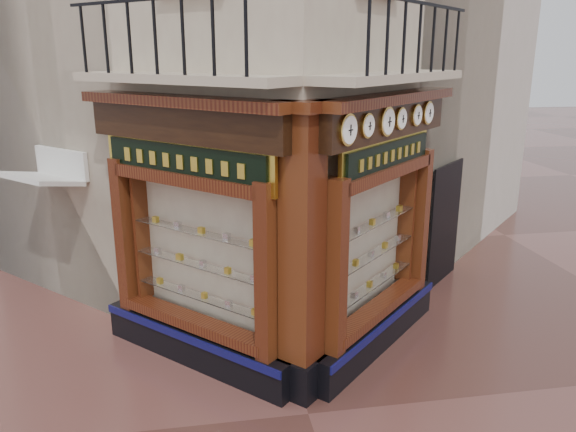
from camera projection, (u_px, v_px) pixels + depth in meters
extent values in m
plane|color=#4A2822|center=(308.00, 414.00, 7.30)|extent=(80.00, 80.00, 0.00)
cube|color=beige|center=(139.00, 12.00, 13.56)|extent=(11.31, 11.31, 11.00)
cube|color=beige|center=(338.00, 14.00, 14.35)|extent=(11.31, 11.31, 11.00)
cube|color=black|center=(195.00, 346.00, 8.45)|extent=(2.72, 2.72, 0.55)
cube|color=#0E0E46|center=(185.00, 338.00, 8.24)|extent=(2.50, 2.50, 0.12)
cube|color=#3B120A|center=(267.00, 273.00, 7.26)|extent=(0.37, 0.37, 2.45)
cube|color=#3B120A|center=(126.00, 235.00, 8.82)|extent=(0.37, 0.37, 2.45)
cube|color=beige|center=(206.00, 248.00, 8.30)|extent=(1.80, 1.80, 2.10)
cube|color=black|center=(184.00, 124.00, 7.55)|extent=(2.69, 2.69, 0.50)
cube|color=#3B120A|center=(179.00, 101.00, 7.41)|extent=(2.86, 2.86, 0.14)
cube|color=black|center=(377.00, 331.00, 8.91)|extent=(2.72, 2.72, 0.55)
cube|color=#0E0E46|center=(389.00, 322.00, 8.74)|extent=(2.50, 2.50, 0.12)
cube|color=#3B120A|center=(334.00, 269.00, 7.40)|extent=(0.37, 0.37, 2.45)
cube|color=#3B120A|center=(419.00, 220.00, 9.59)|extent=(0.37, 0.37, 2.45)
cube|color=beige|center=(362.00, 239.00, 8.68)|extent=(1.80, 1.80, 2.10)
cube|color=black|center=(387.00, 120.00, 8.00)|extent=(2.69, 2.69, 0.50)
cube|color=#3B120A|center=(392.00, 98.00, 7.87)|extent=(2.86, 2.86, 0.14)
cube|color=black|center=(301.00, 374.00, 7.70)|extent=(0.78, 0.78, 0.55)
cube|color=#3B120A|center=(302.00, 242.00, 7.16)|extent=(0.64, 0.64, 3.50)
cube|color=#3B120A|center=(303.00, 106.00, 6.69)|extent=(0.85, 0.85, 0.14)
cube|color=#C4B799|center=(177.00, 78.00, 7.31)|extent=(2.97, 2.97, 0.12)
cube|color=#C4B799|center=(395.00, 77.00, 7.78)|extent=(2.97, 2.97, 0.12)
cube|color=black|center=(422.00, 3.00, 7.34)|extent=(2.36, 2.36, 0.04)
cylinder|color=gold|center=(348.00, 130.00, 6.81)|extent=(0.32, 0.32, 0.40)
cylinder|color=white|center=(350.00, 130.00, 6.79)|extent=(0.26, 0.26, 0.34)
cube|color=black|center=(351.00, 130.00, 6.78)|extent=(0.02, 0.02, 0.13)
cube|color=black|center=(351.00, 130.00, 6.78)|extent=(0.08, 0.08, 0.01)
cylinder|color=gold|center=(367.00, 126.00, 7.20)|extent=(0.26, 0.26, 0.32)
cylinder|color=white|center=(369.00, 126.00, 7.18)|extent=(0.21, 0.21, 0.28)
cube|color=black|center=(370.00, 126.00, 7.18)|extent=(0.02, 0.02, 0.11)
cube|color=black|center=(370.00, 126.00, 7.18)|extent=(0.07, 0.07, 0.01)
cylinder|color=gold|center=(387.00, 122.00, 7.65)|extent=(0.32, 0.32, 0.41)
cylinder|color=white|center=(389.00, 122.00, 7.64)|extent=(0.26, 0.26, 0.35)
cube|color=black|center=(390.00, 122.00, 7.63)|extent=(0.02, 0.02, 0.14)
cube|color=black|center=(390.00, 122.00, 7.63)|extent=(0.08, 0.08, 0.01)
cylinder|color=gold|center=(400.00, 119.00, 8.00)|extent=(0.26, 0.26, 0.32)
cylinder|color=white|center=(402.00, 119.00, 7.98)|extent=(0.21, 0.21, 0.28)
cube|color=black|center=(403.00, 119.00, 7.97)|extent=(0.02, 0.02, 0.11)
cube|color=black|center=(403.00, 119.00, 7.97)|extent=(0.07, 0.07, 0.01)
cylinder|color=gold|center=(416.00, 115.00, 8.43)|extent=(0.27, 0.27, 0.33)
cylinder|color=white|center=(418.00, 115.00, 8.42)|extent=(0.21, 0.21, 0.28)
cube|color=black|center=(419.00, 116.00, 8.41)|extent=(0.02, 0.02, 0.11)
cube|color=black|center=(419.00, 116.00, 8.41)|extent=(0.07, 0.07, 0.01)
cylinder|color=gold|center=(428.00, 113.00, 8.78)|extent=(0.29, 0.29, 0.36)
cylinder|color=white|center=(429.00, 113.00, 8.77)|extent=(0.23, 0.23, 0.31)
cube|color=black|center=(430.00, 113.00, 8.76)|extent=(0.02, 0.02, 0.12)
cube|color=black|center=(430.00, 113.00, 8.76)|extent=(0.07, 0.07, 0.01)
cube|color=gold|center=(184.00, 161.00, 7.65)|extent=(2.26, 2.26, 0.61)
cube|color=black|center=(182.00, 162.00, 7.62)|extent=(2.11, 2.11, 0.45)
cube|color=gold|center=(387.00, 155.00, 8.12)|extent=(1.96, 1.96, 0.52)
cube|color=black|center=(390.00, 155.00, 8.09)|extent=(1.83, 1.83, 0.39)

